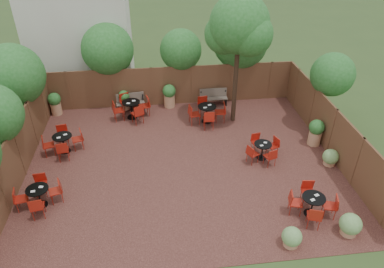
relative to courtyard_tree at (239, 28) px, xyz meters
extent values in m
plane|color=#354F23|center=(-2.67, -3.00, -4.35)|extent=(80.00, 80.00, 0.00)
cube|color=#341915|center=(-2.67, -3.00, -4.34)|extent=(12.00, 10.00, 0.02)
cube|color=brown|center=(-2.67, 2.00, -3.35)|extent=(12.00, 0.08, 2.00)
cube|color=brown|center=(-8.67, -3.00, -3.35)|extent=(0.08, 10.00, 2.00)
cube|color=brown|center=(3.33, -3.00, -3.35)|extent=(0.08, 10.00, 2.00)
cube|color=beige|center=(-7.17, 5.00, -0.35)|extent=(5.00, 4.00, 8.00)
sphere|color=#216220|center=(-9.27, 0.00, -1.58)|extent=(2.58, 2.58, 2.58)
sphere|color=#216220|center=(-5.67, 2.70, -1.61)|extent=(2.48, 2.48, 2.48)
sphere|color=#216220|center=(-2.17, 2.60, -1.74)|extent=(2.03, 2.03, 2.03)
sphere|color=#216220|center=(0.83, 2.80, -1.53)|extent=(2.72, 2.72, 2.72)
sphere|color=#216220|center=(3.93, -1.00, -1.79)|extent=(1.85, 1.85, 1.85)
cylinder|color=black|center=(0.01, 0.01, -1.95)|extent=(0.22, 0.22, 4.76)
sphere|color=#216220|center=(0.01, 0.01, 0.19)|extent=(2.46, 2.46, 2.46)
sphere|color=#216220|center=(-0.49, 0.41, -0.33)|extent=(1.72, 1.72, 1.72)
sphere|color=#216220|center=(0.41, -0.39, -0.14)|extent=(1.80, 1.80, 1.80)
cube|color=brown|center=(-4.77, 1.55, -3.94)|extent=(1.40, 0.58, 0.05)
cube|color=brown|center=(-4.77, 1.73, -3.70)|extent=(1.35, 0.28, 0.41)
cube|color=black|center=(-5.38, 1.55, -4.15)|extent=(0.11, 0.41, 0.36)
cube|color=black|center=(-4.16, 1.55, -4.15)|extent=(0.11, 0.41, 0.36)
cube|color=brown|center=(-0.65, 1.55, -3.94)|extent=(1.36, 0.41, 0.05)
cube|color=brown|center=(-0.65, 1.73, -3.69)|extent=(1.36, 0.10, 0.41)
cube|color=black|center=(-1.27, 1.55, -4.15)|extent=(0.05, 0.41, 0.36)
cube|color=black|center=(-0.03, 1.55, -4.15)|extent=(0.05, 0.41, 0.36)
cylinder|color=black|center=(1.26, -6.30, -4.32)|extent=(0.43, 0.43, 0.03)
cylinder|color=black|center=(1.26, -6.30, -3.97)|extent=(0.05, 0.05, 0.69)
cylinder|color=black|center=(1.26, -6.30, -3.61)|extent=(0.75, 0.75, 0.03)
cube|color=white|center=(1.37, -6.22, -3.59)|extent=(0.16, 0.13, 0.01)
cube|color=white|center=(1.16, -6.42, -3.59)|extent=(0.16, 0.13, 0.01)
cylinder|color=black|center=(-1.24, -0.01, -4.31)|extent=(0.48, 0.48, 0.03)
cylinder|color=black|center=(-1.24, -0.01, -3.92)|extent=(0.06, 0.06, 0.77)
cylinder|color=black|center=(-1.24, -0.01, -3.53)|extent=(0.84, 0.84, 0.03)
cube|color=white|center=(-1.10, 0.08, -3.50)|extent=(0.16, 0.12, 0.02)
cube|color=white|center=(-1.35, -0.14, -3.50)|extent=(0.16, 0.12, 0.02)
cylinder|color=black|center=(-4.70, 0.80, -4.31)|extent=(0.49, 0.49, 0.03)
cylinder|color=black|center=(-4.70, 0.80, -3.92)|extent=(0.06, 0.06, 0.78)
cylinder|color=black|center=(-4.70, 0.80, -3.51)|extent=(0.85, 0.85, 0.03)
cube|color=white|center=(-4.56, 0.89, -3.49)|extent=(0.19, 0.16, 0.02)
cube|color=white|center=(-4.81, 0.66, -3.49)|extent=(0.19, 0.16, 0.02)
cylinder|color=black|center=(0.51, -3.10, -4.32)|extent=(0.41, 0.41, 0.03)
cylinder|color=black|center=(0.51, -3.10, -3.99)|extent=(0.05, 0.05, 0.64)
cylinder|color=black|center=(0.51, -3.10, -3.66)|extent=(0.70, 0.70, 0.03)
cube|color=white|center=(0.62, -3.02, -3.64)|extent=(0.15, 0.13, 0.01)
cube|color=white|center=(0.42, -3.21, -3.64)|extent=(0.15, 0.13, 0.01)
cylinder|color=black|center=(-7.40, -1.68, -4.32)|extent=(0.45, 0.45, 0.03)
cylinder|color=black|center=(-7.40, -1.68, -3.95)|extent=(0.05, 0.05, 0.72)
cylinder|color=black|center=(-7.40, -1.68, -3.58)|extent=(0.78, 0.78, 0.03)
cube|color=white|center=(-7.28, -1.60, -3.56)|extent=(0.17, 0.14, 0.02)
cube|color=white|center=(-7.50, -1.81, -3.56)|extent=(0.17, 0.14, 0.02)
cylinder|color=black|center=(-7.67, -4.82, -4.32)|extent=(0.43, 0.43, 0.03)
cylinder|color=black|center=(-7.67, -4.82, -3.97)|extent=(0.05, 0.05, 0.68)
cylinder|color=black|center=(-7.67, -4.82, -3.62)|extent=(0.74, 0.74, 0.03)
cube|color=white|center=(-7.55, -4.74, -3.60)|extent=(0.15, 0.12, 0.01)
cube|color=white|center=(-7.76, -4.93, -3.60)|extent=(0.15, 0.12, 0.01)
cylinder|color=tan|center=(-5.07, 1.70, -4.07)|extent=(0.45, 0.45, 0.51)
sphere|color=#216220|center=(-5.07, 1.70, -3.62)|extent=(0.54, 0.54, 0.54)
cylinder|color=tan|center=(-2.86, 1.70, -4.02)|extent=(0.53, 0.53, 0.61)
sphere|color=#216220|center=(-2.86, 1.70, -3.48)|extent=(0.64, 0.64, 0.64)
cylinder|color=tan|center=(-8.32, 1.59, -4.04)|extent=(0.50, 0.50, 0.58)
sphere|color=#216220|center=(-8.32, 1.59, -3.53)|extent=(0.60, 0.60, 0.60)
cylinder|color=tan|center=(2.98, -2.38, -4.03)|extent=(0.53, 0.53, 0.60)
sphere|color=#216220|center=(2.98, -2.38, -3.49)|extent=(0.63, 0.63, 0.63)
cylinder|color=tan|center=(2.09, -7.23, -4.22)|extent=(0.50, 0.50, 0.23)
sphere|color=#66964D|center=(2.09, -7.23, -3.93)|extent=(0.68, 0.68, 0.68)
cylinder|color=tan|center=(0.15, -7.46, -4.23)|extent=(0.44, 0.44, 0.20)
sphere|color=#66964D|center=(0.15, -7.46, -3.98)|extent=(0.60, 0.60, 0.60)
cylinder|color=tan|center=(3.03, -3.80, -4.23)|extent=(0.45, 0.45, 0.20)
sphere|color=#66964D|center=(3.03, -3.80, -3.97)|extent=(0.61, 0.61, 0.61)
camera|label=1|loc=(-3.67, -14.47, 4.42)|focal=34.10mm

